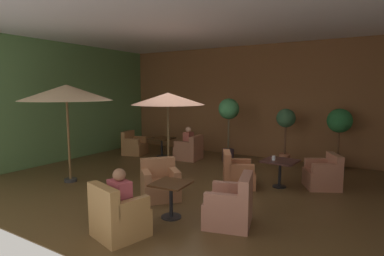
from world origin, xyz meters
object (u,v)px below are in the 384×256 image
object	(u,v)px
armchair_front_right_north	(118,217)
patio_umbrella_center_beige	(66,93)
armchair_front_left_north	(237,174)
cafe_table_mid_center	(162,142)
patron_by_window	(188,138)
potted_tree_mid_left	(339,127)
iced_drink_cup	(274,158)
cafe_table_front_left	(280,165)
armchair_front_right_south	(160,184)
cafe_table_front_right	(171,192)
armchair_mid_center_north	(134,146)
patron_blue_shirt	(120,192)
armchair_front_right_east	(231,207)
potted_tree_mid_right	(229,117)
patio_umbrella_tall_red	(168,100)
potted_tree_left_corner	(286,126)
armchair_mid_center_east	(189,150)
armchair_front_left_east	(323,175)

from	to	relation	value
armchair_front_right_north	patio_umbrella_center_beige	bearing A→B (deg)	154.03
armchair_front_left_north	cafe_table_mid_center	xyz separation A→B (m)	(-3.71, 1.87, 0.21)
armchair_front_right_north	cafe_table_mid_center	xyz separation A→B (m)	(-3.12, 5.36, 0.19)
patron_by_window	patio_umbrella_center_beige	bearing A→B (deg)	-108.08
potted_tree_mid_left	iced_drink_cup	distance (m)	2.95
cafe_table_front_left	cafe_table_mid_center	bearing A→B (deg)	163.43
armchair_front_right_south	cafe_table_front_right	bearing A→B (deg)	-42.17
armchair_mid_center_north	iced_drink_cup	bearing A→B (deg)	-12.05
iced_drink_cup	patron_blue_shirt	bearing A→B (deg)	-109.43
armchair_front_right_east	patron_by_window	distance (m)	5.33
armchair_front_right_south	iced_drink_cup	xyz separation A→B (m)	(1.91, 2.08, 0.41)
potted_tree_mid_left	potted_tree_mid_right	bearing A→B (deg)	-166.96
armchair_mid_center_north	armchair_front_right_south	bearing A→B (deg)	-41.56
patio_umbrella_center_beige	armchair_front_right_north	bearing A→B (deg)	-25.97
armchair_front_right_east	patio_umbrella_tall_red	world-z (taller)	patio_umbrella_tall_red
cafe_table_front_left	potted_tree_left_corner	size ratio (longest dim) A/B	0.47
potted_tree_mid_right	armchair_front_right_north	bearing A→B (deg)	-83.03
armchair_front_right_north	patron_blue_shirt	distance (m)	0.42
cafe_table_front_right	patio_umbrella_tall_red	size ratio (longest dim) A/B	0.30
potted_tree_mid_right	patron_blue_shirt	bearing A→B (deg)	-82.87
potted_tree_mid_left	patron_by_window	distance (m)	4.73
armchair_front_left_north	potted_tree_left_corner	distance (m)	3.03
armchair_front_right_east	patio_umbrella_center_beige	size ratio (longest dim) A/B	0.39
cafe_table_front_left	armchair_mid_center_east	bearing A→B (deg)	157.52
cafe_table_front_right	armchair_front_left_east	bearing A→B (deg)	57.61
patio_umbrella_center_beige	potted_tree_mid_left	world-z (taller)	patio_umbrella_center_beige
armchair_front_right_north	patio_umbrella_tall_red	world-z (taller)	patio_umbrella_tall_red
armchair_front_right_east	armchair_mid_center_east	size ratio (longest dim) A/B	1.17
patio_umbrella_center_beige	potted_tree_mid_right	bearing A→B (deg)	58.44
armchair_front_right_east	armchair_mid_center_east	distance (m)	5.29
armchair_front_left_north	patio_umbrella_tall_red	size ratio (longest dim) A/B	0.45
patio_umbrella_center_beige	patron_blue_shirt	world-z (taller)	patio_umbrella_center_beige
armchair_front_left_north	cafe_table_front_right	distance (m)	2.44
patron_blue_shirt	patron_by_window	size ratio (longest dim) A/B	0.99
potted_tree_mid_right	patio_umbrella_tall_red	bearing A→B (deg)	-102.59
armchair_mid_center_north	potted_tree_mid_left	world-z (taller)	potted_tree_mid_left
armchair_front_right_south	armchair_mid_center_north	xyz separation A→B (m)	(-3.69, 3.27, -0.00)
armchair_mid_center_north	potted_tree_left_corner	bearing A→B (deg)	13.34
cafe_table_mid_center	iced_drink_cup	world-z (taller)	iced_drink_cup
armchair_front_left_north	patio_umbrella_center_beige	xyz separation A→B (m)	(-3.88, -1.89, 1.99)
cafe_table_mid_center	patron_by_window	bearing A→B (deg)	3.81
armchair_front_right_east	cafe_table_mid_center	distance (m)	6.02
patron_by_window	patio_umbrella_tall_red	bearing A→B (deg)	-71.31
armchair_front_left_north	armchair_front_right_east	xyz separation A→B (m)	(0.79, -2.12, 0.01)
cafe_table_front_left	cafe_table_front_right	bearing A→B (deg)	-112.77
armchair_front_right_north	cafe_table_front_left	bearing A→B (deg)	69.17
patio_umbrella_tall_red	armchair_front_right_south	bearing A→B (deg)	-61.39
armchair_front_right_east	patio_umbrella_center_beige	xyz separation A→B (m)	(-4.67, 0.23, 1.97)
armchair_mid_center_north	armchair_mid_center_east	bearing A→B (deg)	8.69
armchair_front_left_north	armchair_mid_center_north	distance (m)	5.07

